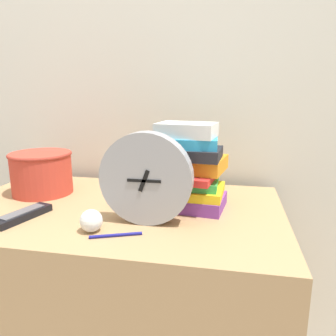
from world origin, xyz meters
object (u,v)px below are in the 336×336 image
Objects in this scene: book_stack at (188,168)px; basket at (42,171)px; pen at (116,235)px; tv_remote at (22,215)px; crumpled_paper_ball at (90,221)px; desk_clock at (146,179)px.

book_stack is 1.23× the size of basket.
basket is 1.71× the size of pen.
tv_remote is at bearing 168.57° from pen.
book_stack is 0.32m from pen.
crumpled_paper_ball reaches higher than tv_remote.
crumpled_paper_ball is (-0.22, -0.24, -0.09)m from book_stack.
book_stack reaches higher than crumpled_paper_ball.
crumpled_paper_ball is (0.23, -0.04, 0.02)m from tv_remote.
book_stack is at bearing -3.90° from basket.
tv_remote reaches higher than pen.
tv_remote is at bearing -173.59° from desk_clock.
basket is at bearing 142.20° from pen.
tv_remote is at bearing -71.70° from basket.
tv_remote is (-0.36, -0.04, -0.12)m from desk_clock.
pen is at bearing -13.42° from crumpled_paper_ball.
book_stack is 2.10× the size of pen.
desk_clock reaches higher than pen.
desk_clock is at bearing 32.38° from crumpled_paper_ball.
book_stack reaches higher than desk_clock.
crumpled_paper_ball is 0.08m from pen.
crumpled_paper_ball is at bearing -42.37° from basket.
crumpled_paper_ball is at bearing -132.72° from book_stack.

